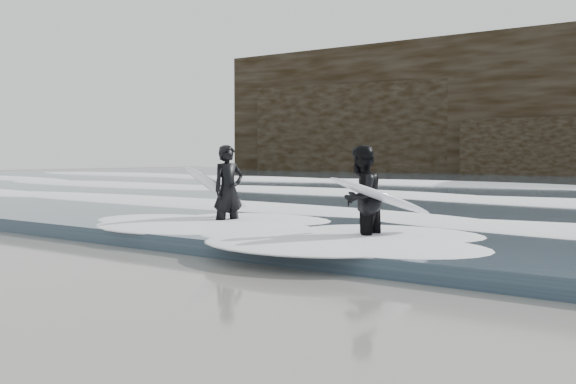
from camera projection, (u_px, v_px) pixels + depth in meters
name	position (u px, v px, depth m)	size (l,w,h in m)	color
ground	(62.00, 287.00, 9.44)	(120.00, 120.00, 0.00)	#71604E
foam_near	(402.00, 212.00, 16.47)	(60.00, 3.20, 0.20)	white
foam_mid	(516.00, 197.00, 21.95)	(60.00, 4.00, 0.24)	white
surfer_left	(226.00, 190.00, 15.22)	(1.02, 1.86, 1.91)	black
surfer_right	(363.00, 199.00, 12.40)	(1.42, 2.29, 1.88)	black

